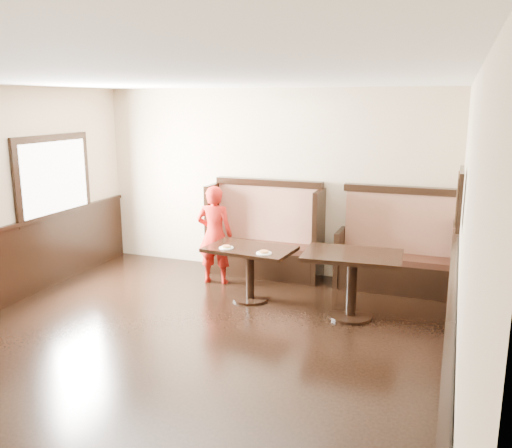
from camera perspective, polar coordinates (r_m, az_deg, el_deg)
The scene contains 9 objects.
ground at distance 5.66m, azimuth -10.58°, elevation -14.82°, with size 7.00×7.00×0.00m, color black.
room_shell at distance 5.76m, azimuth -11.97°, elevation -7.12°, with size 7.00×7.00×7.00m.
booth_main at distance 8.28m, azimuth 1.03°, elevation -1.73°, with size 1.75×0.72×1.45m.
booth_neighbor at distance 7.88m, azimuth 14.53°, elevation -3.25°, with size 1.65×0.72×1.45m.
table_main at distance 7.18m, azimuth -0.64°, elevation -3.78°, with size 1.20×0.82×0.72m.
table_neighbor at distance 6.70m, azimuth 10.08°, elevation -4.75°, with size 1.22×0.84×0.81m.
child at distance 7.84m, azimuth -4.38°, elevation -1.15°, with size 0.52×0.34×1.44m, color #B11A12.
pizza_plate_left at distance 7.10m, azimuth -3.15°, elevation -2.46°, with size 0.19×0.19×0.04m.
pizza_plate_right at distance 6.85m, azimuth 0.84°, elevation -3.02°, with size 0.20×0.20×0.04m.
Camera 1 is at (2.67, -4.26, 2.61)m, focal length 38.00 mm.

